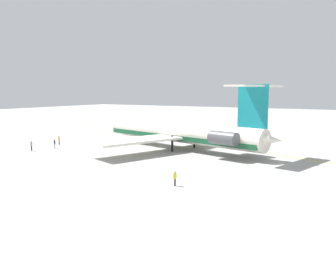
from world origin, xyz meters
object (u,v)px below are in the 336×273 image
Objects in this scene: ground_crew_near_nose at (175,177)px; safety_cone_nose at (146,133)px; ground_crew_starboard at (31,145)px; ground_crew_portside at (55,143)px; main_jetliner at (183,132)px; ground_crew_near_tail at (59,139)px.

safety_cone_nose is at bearing -24.50° from ground_crew_near_nose.
safety_cone_nose is at bearing 74.81° from ground_crew_starboard.
ground_crew_portside is 28.13m from safety_cone_nose.
ground_crew_starboard is 32.32m from safety_cone_nose.
main_jetliner is at bearing 139.38° from safety_cone_nose.
ground_crew_portside is at bearing 86.64° from safety_cone_nose.
safety_cone_nose is (-4.55, -24.28, -0.84)m from ground_crew_near_tail.
ground_crew_near_tail is at bearing 79.39° from safety_cone_nose.
ground_crew_near_tail is (24.32, 7.32, -2.09)m from main_jetliner.
ground_crew_near_nose is at bearing -22.84° from ground_crew_starboard.
ground_crew_portside is at bearing 41.36° from main_jetliner.
ground_crew_portside is (21.42, 11.11, -2.11)m from main_jetliner.
ground_crew_portside is 3.17× the size of safety_cone_nose.
main_jetliner is at bearing 23.92° from ground_crew_starboard.
ground_crew_portside is at bearing -66.82° from ground_crew_near_tail.
ground_crew_starboard is 3.29× the size of safety_cone_nose.
ground_crew_starboard reaches higher than ground_crew_portside.
ground_crew_portside is at bearing 7.58° from ground_crew_near_nose.
main_jetliner is at bearing -36.36° from ground_crew_near_nose.
main_jetliner is 25.48m from ground_crew_near_tail.
main_jetliner is 25.79m from ground_crew_near_nose.
ground_crew_near_tail is at bearing 30.69° from main_jetliner.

